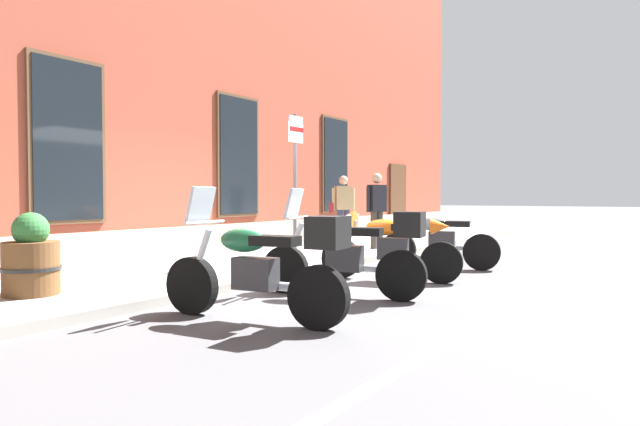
# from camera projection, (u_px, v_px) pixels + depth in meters

# --- Properties ---
(ground_plane) EXTENTS (140.00, 140.00, 0.00)m
(ground_plane) POSITION_uv_depth(u_px,v_px,m) (292.00, 280.00, 8.06)
(ground_plane) COLOR #4C4C4F
(sidewalk) EXTENTS (31.97, 2.84, 0.12)m
(sidewalk) POSITION_uv_depth(u_px,v_px,m) (224.00, 269.00, 8.86)
(sidewalk) COLOR gray
(sidewalk) RESTS_ON ground_plane
(lane_stripe) EXTENTS (31.97, 0.12, 0.01)m
(lane_stripe) POSITION_uv_depth(u_px,v_px,m) (509.00, 304.00, 6.25)
(lane_stripe) COLOR silver
(lane_stripe) RESTS_ON ground_plane
(brick_pub_facade) EXTENTS (25.97, 5.81, 8.61)m
(brick_pub_facade) POSITION_uv_depth(u_px,v_px,m) (75.00, 51.00, 11.15)
(brick_pub_facade) COLOR brown
(brick_pub_facade) RESTS_ON ground_plane
(motorcycle_green_touring) EXTENTS (0.71, 2.12, 1.36)m
(motorcycle_green_touring) POSITION_uv_depth(u_px,v_px,m) (262.00, 266.00, 5.31)
(motorcycle_green_touring) COLOR black
(motorcycle_green_touring) RESTS_ON ground_plane
(motorcycle_silver_touring) EXTENTS (0.85, 2.12, 1.36)m
(motorcycle_silver_touring) POSITION_uv_depth(u_px,v_px,m) (350.00, 252.00, 6.64)
(motorcycle_silver_touring) COLOR black
(motorcycle_silver_touring) RESTS_ON ground_plane
(motorcycle_orange_sport) EXTENTS (0.78, 2.09, 1.05)m
(motorcycle_orange_sport) POSITION_uv_depth(u_px,v_px,m) (384.00, 242.00, 7.99)
(motorcycle_orange_sport) COLOR black
(motorcycle_orange_sport) RESTS_ON ground_plane
(motorcycle_grey_naked) EXTENTS (0.72, 2.03, 0.96)m
(motorcycle_grey_naked) POSITION_uv_depth(u_px,v_px,m) (438.00, 241.00, 9.37)
(motorcycle_grey_naked) COLOR black
(motorcycle_grey_naked) RESTS_ON ground_plane
(pedestrian_dark_jacket) EXTENTS (0.57, 0.31, 1.65)m
(pedestrian_dark_jacket) POSITION_uv_depth(u_px,v_px,m) (377.00, 206.00, 11.70)
(pedestrian_dark_jacket) COLOR #38332D
(pedestrian_dark_jacket) RESTS_ON sidewalk
(pedestrian_tan_coat) EXTENTS (0.57, 0.46, 1.65)m
(pedestrian_tan_coat) POSITION_uv_depth(u_px,v_px,m) (343.00, 205.00, 13.09)
(pedestrian_tan_coat) COLOR #2D3351
(pedestrian_tan_coat) RESTS_ON sidewalk
(parking_sign) EXTENTS (0.36, 0.07, 2.51)m
(parking_sign) POSITION_uv_depth(u_px,v_px,m) (295.00, 168.00, 8.98)
(parking_sign) COLOR #4C4C51
(parking_sign) RESTS_ON sidewalk
(barrel_planter) EXTENTS (0.64, 0.64, 0.95)m
(barrel_planter) POSITION_uv_depth(u_px,v_px,m) (31.00, 260.00, 6.17)
(barrel_planter) COLOR brown
(barrel_planter) RESTS_ON sidewalk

